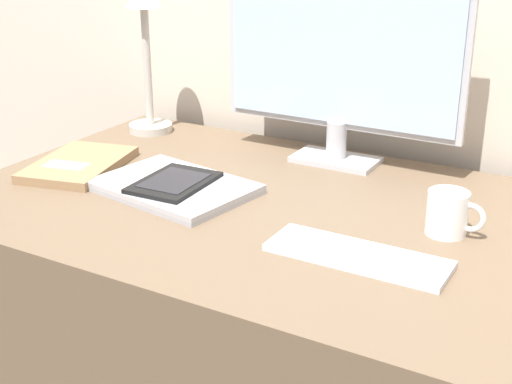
{
  "coord_description": "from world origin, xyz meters",
  "views": [
    {
      "loc": [
        0.57,
        -1.05,
        1.25
      ],
      "look_at": [
        -0.04,
        0.01,
        0.77
      ],
      "focal_mm": 50.0,
      "sensor_mm": 36.0,
      "label": 1
    }
  ],
  "objects_px": {
    "keyboard": "(358,255)",
    "laptop": "(174,187)",
    "monitor": "(341,50)",
    "ereader": "(174,182)",
    "notebook": "(79,164)",
    "desk_lamp": "(146,39)",
    "coffee_mug": "(449,213)"
  },
  "relations": [
    {
      "from": "keyboard",
      "to": "laptop",
      "type": "xyz_separation_m",
      "value": [
        -0.45,
        0.1,
        0.0
      ]
    },
    {
      "from": "monitor",
      "to": "ereader",
      "type": "bearing_deg",
      "value": -120.96
    },
    {
      "from": "ereader",
      "to": "notebook",
      "type": "bearing_deg",
      "value": 176.72
    },
    {
      "from": "ereader",
      "to": "desk_lamp",
      "type": "relative_size",
      "value": 0.48
    },
    {
      "from": "laptop",
      "to": "desk_lamp",
      "type": "relative_size",
      "value": 0.88
    },
    {
      "from": "keyboard",
      "to": "desk_lamp",
      "type": "relative_size",
      "value": 0.79
    },
    {
      "from": "keyboard",
      "to": "laptop",
      "type": "bearing_deg",
      "value": 167.43
    },
    {
      "from": "desk_lamp",
      "to": "laptop",
      "type": "bearing_deg",
      "value": -46.34
    },
    {
      "from": "keyboard",
      "to": "ereader",
      "type": "distance_m",
      "value": 0.45
    },
    {
      "from": "keyboard",
      "to": "laptop",
      "type": "distance_m",
      "value": 0.46
    },
    {
      "from": "monitor",
      "to": "notebook",
      "type": "distance_m",
      "value": 0.64
    },
    {
      "from": "laptop",
      "to": "desk_lamp",
      "type": "distance_m",
      "value": 0.51
    },
    {
      "from": "keyboard",
      "to": "ereader",
      "type": "bearing_deg",
      "value": 168.28
    },
    {
      "from": "ereader",
      "to": "desk_lamp",
      "type": "bearing_deg",
      "value": 133.54
    },
    {
      "from": "laptop",
      "to": "notebook",
      "type": "height_order",
      "value": "notebook"
    },
    {
      "from": "laptop",
      "to": "ereader",
      "type": "height_order",
      "value": "ereader"
    },
    {
      "from": "notebook",
      "to": "coffee_mug",
      "type": "bearing_deg",
      "value": 4.61
    },
    {
      "from": "keyboard",
      "to": "monitor",
      "type": "bearing_deg",
      "value": 117.86
    },
    {
      "from": "keyboard",
      "to": "notebook",
      "type": "xyz_separation_m",
      "value": [
        -0.72,
        0.11,
        0.0
      ]
    },
    {
      "from": "laptop",
      "to": "coffee_mug",
      "type": "relative_size",
      "value": 3.27
    },
    {
      "from": "keyboard",
      "to": "ereader",
      "type": "xyz_separation_m",
      "value": [
        -0.44,
        0.09,
        0.02
      ]
    },
    {
      "from": "ereader",
      "to": "notebook",
      "type": "distance_m",
      "value": 0.28
    },
    {
      "from": "monitor",
      "to": "notebook",
      "type": "relative_size",
      "value": 1.93
    },
    {
      "from": "monitor",
      "to": "keyboard",
      "type": "relative_size",
      "value": 1.84
    },
    {
      "from": "monitor",
      "to": "desk_lamp",
      "type": "distance_m",
      "value": 0.53
    },
    {
      "from": "desk_lamp",
      "to": "notebook",
      "type": "relative_size",
      "value": 1.33
    },
    {
      "from": "coffee_mug",
      "to": "ereader",
      "type": "bearing_deg",
      "value": -171.43
    },
    {
      "from": "keyboard",
      "to": "notebook",
      "type": "height_order",
      "value": "notebook"
    },
    {
      "from": "monitor",
      "to": "coffee_mug",
      "type": "xyz_separation_m",
      "value": [
        0.34,
        -0.27,
        -0.22
      ]
    },
    {
      "from": "notebook",
      "to": "coffee_mug",
      "type": "relative_size",
      "value": 2.78
    },
    {
      "from": "keyboard",
      "to": "coffee_mug",
      "type": "distance_m",
      "value": 0.2
    },
    {
      "from": "laptop",
      "to": "monitor",
      "type": "bearing_deg",
      "value": 57.61
    }
  ]
}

